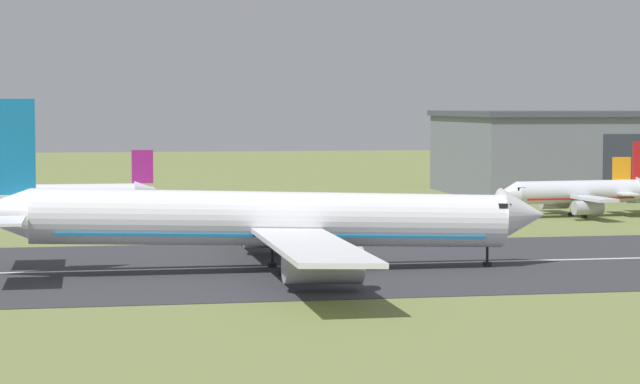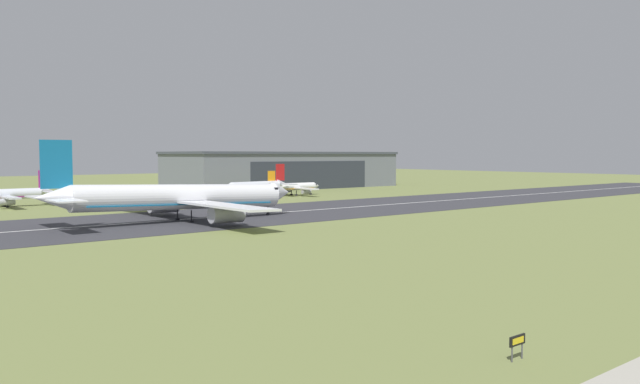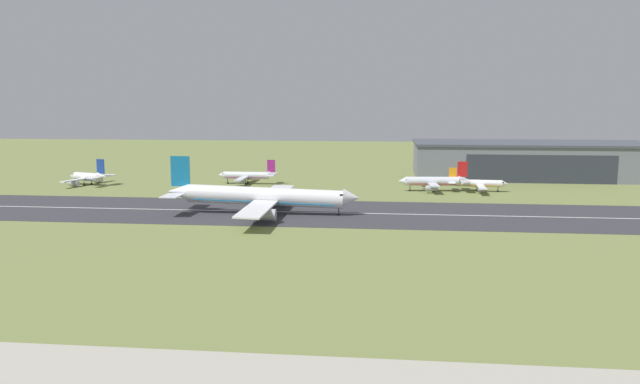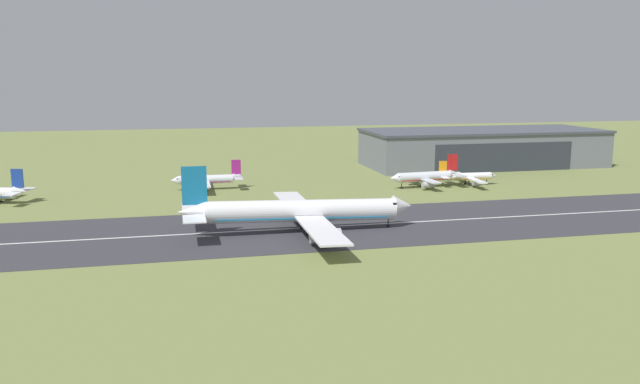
% 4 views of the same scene
% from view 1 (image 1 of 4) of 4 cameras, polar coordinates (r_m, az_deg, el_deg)
% --- Properties ---
extents(runway_strip, '(466.74, 40.09, 0.06)m').
position_cam_1_polar(runway_strip, '(113.91, -2.37, -3.45)').
color(runway_strip, '#333338').
rests_on(runway_strip, ground_plane).
extents(runway_centreline, '(420.07, 0.70, 0.01)m').
position_cam_1_polar(runway_centreline, '(113.90, -2.37, -3.43)').
color(runway_centreline, silver).
rests_on(runway_centreline, runway_strip).
extents(airplane_landing, '(52.23, 53.74, 15.30)m').
position_cam_1_polar(airplane_landing, '(110.15, -2.35, -1.32)').
color(airplane_landing, white).
rests_on(airplane_landing, ground_plane).
extents(airplane_parked_west, '(21.67, 23.54, 8.88)m').
position_cam_1_polar(airplane_parked_west, '(166.73, -11.16, -0.12)').
color(airplane_parked_west, silver).
rests_on(airplane_parked_west, ground_plane).
extents(airplane_parked_east, '(23.63, 19.22, 9.96)m').
position_cam_1_polar(airplane_parked_east, '(168.44, 11.77, -0.02)').
color(airplane_parked_east, silver).
rests_on(airplane_parked_east, ground_plane).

